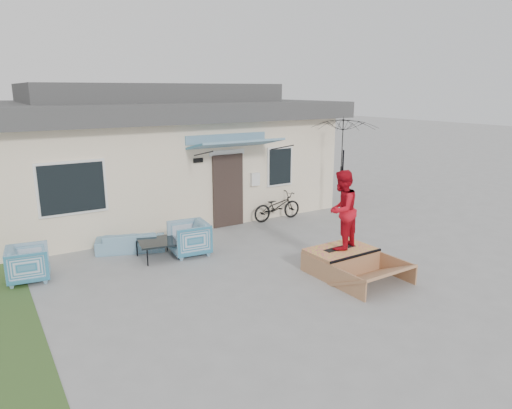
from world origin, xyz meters
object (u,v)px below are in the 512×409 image
bicycle (277,203)px  skater (342,209)px  armchair_left (28,262)px  coffee_table (158,250)px  patio_umbrella (343,162)px  armchair_right (189,237)px  skateboard (340,248)px  skate_ramp (341,260)px  loveseat (130,238)px

bicycle → skater: (-1.09, -4.03, 0.88)m
armchair_left → coffee_table: armchair_left is taller
bicycle → patio_umbrella: patio_umbrella is taller
armchair_right → skater: size_ratio=0.51×
skateboard → skater: 0.89m
bicycle → skater: size_ratio=0.94×
armchair_left → skate_ramp: bearing=-109.1°
skater → skateboard: bearing=180.0°
armchair_left → coffee_table: bearing=-85.1°
skateboard → bicycle: bearing=73.1°
bicycle → skater: skater is taller
loveseat → skater: size_ratio=0.95×
coffee_table → skater: size_ratio=0.49×
patio_umbrella → skate_ramp: 4.67m
loveseat → patio_umbrella: (6.51, -0.39, 1.43)m
armchair_right → skate_ramp: bearing=47.5°
loveseat → skater: skater is taller
armchair_left → skateboard: size_ratio=1.04×
skateboard → coffee_table: bearing=136.7°
coffee_table → skate_ramp: size_ratio=0.44×
armchair_right → bicycle: size_ratio=0.55×
armchair_left → skateboard: (5.90, -2.93, 0.10)m
armchair_right → patio_umbrella: (5.38, 0.60, 1.31)m
armchair_right → skate_ramp: (2.42, -2.69, -0.20)m
patio_umbrella → skateboard: patio_umbrella is taller
coffee_table → skateboard: 4.23m
loveseat → bicycle: bicycle is taller
skateboard → armchair_right: bearing=130.8°
loveseat → skate_ramp: size_ratio=0.85×
coffee_table → patio_umbrella: patio_umbrella is taller
loveseat → patio_umbrella: size_ratio=0.66×
loveseat → coffee_table: size_ratio=1.94×
skate_ramp → skateboard: (-0.00, 0.05, 0.27)m
armchair_left → skate_ramp: 6.62m
armchair_left → armchair_right: (3.48, -0.29, 0.03)m
armchair_left → skateboard: 6.59m
loveseat → skate_ramp: (3.55, -3.68, -0.08)m
armchair_left → coffee_table: size_ratio=0.97×
coffee_table → skater: (3.16, -2.80, 1.18)m
skate_ramp → patio_umbrella: bearing=46.7°
coffee_table → armchair_right: bearing=-12.0°
armchair_left → skateboard: bearing=-108.7°
bicycle → armchair_right: bearing=112.8°
patio_umbrella → skater: (-2.96, -3.24, -0.35)m
armchair_left → loveseat: bearing=-65.8°
skateboard → skater: skater is taller
patio_umbrella → skate_ramp: bearing=-132.0°
loveseat → armchair_left: bearing=36.0°
coffee_table → skater: bearing=-41.5°
loveseat → coffee_table: bearing=134.5°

